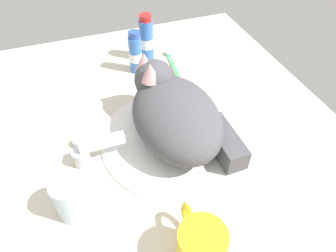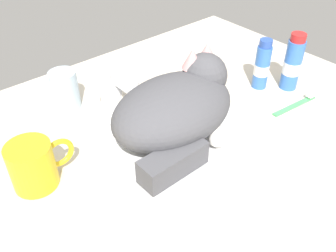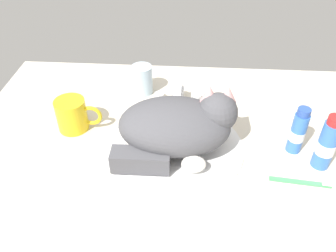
{
  "view_description": "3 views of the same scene",
  "coord_description": "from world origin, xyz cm",
  "views": [
    {
      "loc": [
        -44.87,
        18.02,
        52.97
      ],
      "look_at": [
        -2.84,
        2.94,
        7.91
      ],
      "focal_mm": 32.67,
      "sensor_mm": 36.0,
      "label": 1
    },
    {
      "loc": [
        -39.93,
        -45.27,
        49.69
      ],
      "look_at": [
        -2.93,
        -1.92,
        5.56
      ],
      "focal_mm": 40.06,
      "sensor_mm": 36.0,
      "label": 2
    },
    {
      "loc": [
        2.79,
        -63.81,
        58.74
      ],
      "look_at": [
        -1.44,
        -1.29,
        7.88
      ],
      "focal_mm": 36.77,
      "sensor_mm": 36.0,
      "label": 3
    }
  ],
  "objects": [
    {
      "name": "toothbrush",
      "position": [
        29.84,
        -9.98,
        0.53
      ],
      "size": [
        13.54,
        2.72,
        1.6
      ],
      "color": "#4CB266",
      "rests_on": "ground_plane"
    },
    {
      "name": "ground_plane",
      "position": [
        0.0,
        0.0,
        -1.5
      ],
      "size": [
        110.0,
        82.5,
        3.0
      ],
      "primitive_type": "cube",
      "color": "beige"
    },
    {
      "name": "coffee_mug",
      "position": [
        -26.94,
        6.02,
        4.35
      ],
      "size": [
        12.07,
        7.93,
        8.71
      ],
      "color": "yellow",
      "rests_on": "ground_plane"
    },
    {
      "name": "toothpaste_bottle",
      "position": [
        29.61,
        1.15,
        5.85
      ],
      "size": [
        3.66,
        3.66,
        12.6
      ],
      "color": "#3870C6",
      "rests_on": "ground_plane"
    },
    {
      "name": "sink_basin",
      "position": [
        0.0,
        0.0,
        0.48
      ],
      "size": [
        34.71,
        34.71,
        0.96
      ],
      "primitive_type": "cylinder",
      "color": "white",
      "rests_on": "ground_plane"
    },
    {
      "name": "rinse_cup",
      "position": [
        -11.0,
        24.5,
        4.44
      ],
      "size": [
        6.23,
        6.23,
        8.87
      ],
      "color": "silver",
      "rests_on": "ground_plane"
    },
    {
      "name": "mouthwash_bottle",
      "position": [
        34.81,
        -3.76,
        6.63
      ],
      "size": [
        4.23,
        4.23,
        14.21
      ],
      "color": "#3870C6",
      "rests_on": "ground_plane"
    },
    {
      "name": "cat",
      "position": [
        1.3,
        -0.17,
        7.37
      ],
      "size": [
        28.92,
        20.41,
        15.56
      ],
      "color": "#4C4C51",
      "rests_on": "sink_basin"
    },
    {
      "name": "faucet",
      "position": [
        0.0,
        19.91,
        2.73
      ],
      "size": [
        14.01,
        11.49,
        6.03
      ],
      "color": "silver",
      "rests_on": "ground_plane"
    }
  ]
}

